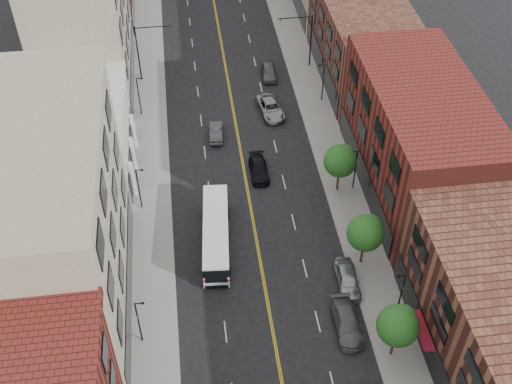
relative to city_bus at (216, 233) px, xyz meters
name	(u,v)px	position (x,y,z in m)	size (l,w,h in m)	color
sidewalk_left	(151,140)	(-6.11, 16.99, -1.56)	(4.00, 110.00, 0.15)	gray
sidewalk_right	(322,126)	(13.89, 16.99, -1.56)	(4.00, 110.00, 0.15)	gray
bldg_l_tanoffice	(52,231)	(-13.11, -5.01, 7.37)	(10.00, 22.00, 18.00)	gray
bldg_l_white	(80,140)	(-13.11, 12.99, 2.37)	(10.00, 14.00, 8.00)	silver
bldg_l_far_a	(81,17)	(-13.11, 29.99, 7.37)	(10.00, 20.00, 18.00)	gray
bldg_r_mid	(417,139)	(20.89, 5.99, 4.37)	(10.00, 22.00, 12.00)	maroon
bldg_r_far_a	(363,41)	(20.89, 26.99, 3.37)	(10.00, 20.00, 10.00)	#582C23
tree_r_1	(399,324)	(13.28, -13.94, 2.50)	(3.40, 3.40, 5.59)	black
tree_r_2	(366,232)	(13.28, -3.94, 2.50)	(3.40, 3.40, 5.59)	black
tree_r_3	(341,160)	(13.28, 6.06, 2.50)	(3.40, 3.40, 5.59)	black
lamp_l_1	(139,320)	(-7.06, -10.01, 1.34)	(0.81, 0.55, 5.05)	black
lamp_l_2	(139,187)	(-7.06, 5.99, 1.34)	(0.81, 0.55, 5.05)	black
lamp_l_3	(139,94)	(-7.06, 21.99, 1.34)	(0.81, 0.55, 5.05)	black
lamp_r_1	(401,292)	(14.84, -10.01, 1.34)	(0.81, 0.55, 5.05)	black
lamp_r_2	(355,168)	(14.84, 5.99, 1.34)	(0.81, 0.55, 5.05)	black
lamp_r_3	(323,81)	(14.84, 21.99, 1.34)	(0.81, 0.55, 5.05)	black
signal_mast_left	(143,46)	(-6.38, 29.99, 3.01)	(4.49, 0.18, 7.20)	black
signal_mast_right	(306,35)	(14.16, 29.99, 3.01)	(4.49, 0.18, 7.20)	black
city_bus	(216,233)	(0.00, 0.00, 0.00)	(3.29, 11.07, 2.81)	silver
car_parked_mid	(347,323)	(10.16, -11.00, -0.87)	(2.13, 5.24, 1.52)	#535359
car_parked_far	(347,279)	(11.29, -6.46, -0.82)	(1.92, 4.78, 1.63)	#A0A3A7
car_lane_behind	(216,132)	(1.41, 16.64, -0.95)	(1.44, 4.13, 1.36)	#434348
car_lane_a	(259,169)	(5.39, 9.57, -0.95)	(1.91, 4.69, 1.36)	black
car_lane_b	(271,108)	(8.29, 20.33, -0.86)	(2.57, 5.56, 1.55)	gray
car_lane_c	(269,71)	(9.21, 28.18, -0.85)	(1.84, 4.57, 1.56)	#4D4D52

